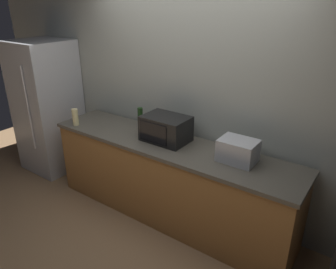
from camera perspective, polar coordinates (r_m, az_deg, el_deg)
ground_plane at (r=3.57m, az=-3.91°, el=-17.06°), size 8.00×8.00×0.00m
back_wall at (r=3.51m, az=3.92°, el=7.41°), size 6.40×0.10×2.70m
counter_run at (r=3.56m, az=0.00°, el=-8.14°), size 2.84×0.64×0.90m
refrigerator at (r=4.76m, az=-20.57°, el=4.56°), size 0.72×0.73×1.80m
microwave at (r=3.36m, az=-0.39°, el=1.05°), size 0.48×0.35×0.27m
toaster_oven at (r=3.02m, az=12.32°, el=-2.81°), size 0.34×0.26×0.21m
bottle_wine at (r=3.77m, az=-4.94°, el=3.11°), size 0.06×0.06×0.23m
bottle_hand_soap at (r=3.95m, az=-16.14°, el=2.98°), size 0.07×0.07×0.20m
mug_red at (r=3.67m, az=-3.77°, el=1.54°), size 0.08×0.08×0.10m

